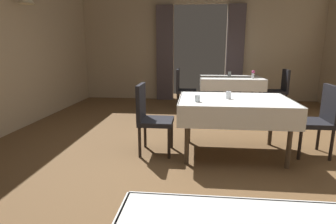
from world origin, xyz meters
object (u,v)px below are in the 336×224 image
(dining_table_mid, at_px, (234,105))
(chair_mid_left, at_px, (150,115))
(dining_table_far, at_px, (231,81))
(glass_mid_b, at_px, (198,99))
(glass_far_b, at_px, (230,74))
(chair_mid_right, at_px, (319,117))
(chair_far_right, at_px, (279,88))
(chair_far_left, at_px, (183,88))
(glass_mid_a, at_px, (228,95))
(flower_vase_far, at_px, (253,74))

(dining_table_mid, relative_size, chair_mid_left, 1.53)
(dining_table_mid, distance_m, dining_table_far, 2.72)
(dining_table_mid, height_order, dining_table_far, same)
(glass_mid_b, height_order, glass_far_b, glass_far_b)
(chair_mid_left, relative_size, chair_mid_right, 1.00)
(chair_mid_right, distance_m, chair_far_right, 2.66)
(chair_mid_left, relative_size, chair_far_right, 1.00)
(chair_far_right, relative_size, chair_far_left, 1.00)
(chair_mid_right, height_order, glass_mid_b, chair_mid_right)
(dining_table_far, relative_size, glass_mid_b, 16.97)
(chair_mid_left, height_order, glass_far_b, chair_mid_left)
(glass_mid_a, xyz_separation_m, flower_vase_far, (0.80, 2.51, 0.05))
(glass_far_b, bearing_deg, chair_mid_left, -114.47)
(glass_mid_a, bearing_deg, glass_mid_b, -148.11)
(flower_vase_far, bearing_deg, chair_mid_left, -125.29)
(chair_far_right, bearing_deg, chair_far_left, -176.72)
(dining_table_far, height_order, glass_mid_a, glass_mid_a)
(dining_table_mid, distance_m, chair_far_left, 2.72)
(chair_mid_left, bearing_deg, chair_far_right, 48.64)
(dining_table_far, xyz_separation_m, glass_far_b, (-0.01, 0.24, 0.14))
(glass_far_b, bearing_deg, chair_mid_right, -74.01)
(dining_table_far, distance_m, chair_mid_left, 3.10)
(dining_table_mid, xyz_separation_m, chair_far_left, (-0.79, 2.60, -0.15))
(dining_table_mid, bearing_deg, chair_far_right, 63.56)
(chair_far_left, bearing_deg, chair_far_right, 3.28)
(dining_table_far, height_order, glass_far_b, glass_far_b)
(glass_mid_b, distance_m, flower_vase_far, 3.01)
(chair_mid_left, height_order, flower_vase_far, chair_mid_left)
(glass_mid_a, height_order, glass_mid_b, glass_mid_a)
(chair_mid_left, relative_size, glass_mid_a, 9.65)
(chair_far_right, xyz_separation_m, glass_mid_a, (-1.43, -2.73, 0.28))
(glass_mid_a, bearing_deg, chair_mid_left, -177.10)
(chair_mid_right, xyz_separation_m, flower_vase_far, (-0.38, 2.43, 0.33))
(dining_table_far, bearing_deg, dining_table_mid, -95.93)
(chair_mid_left, bearing_deg, flower_vase_far, 54.71)
(glass_mid_a, height_order, flower_vase_far, flower_vase_far)
(glass_mid_a, distance_m, glass_far_b, 2.98)
(chair_mid_right, xyz_separation_m, chair_far_right, (0.26, 2.64, 0.00))
(chair_mid_left, xyz_separation_m, chair_mid_right, (2.19, 0.14, 0.00))
(chair_mid_right, bearing_deg, chair_far_left, 126.77)
(chair_mid_right, height_order, chair_far_right, same)
(glass_mid_b, bearing_deg, flower_vase_far, 66.56)
(glass_mid_a, relative_size, glass_far_b, 0.89)
(glass_mid_b, bearing_deg, glass_mid_a, 31.89)
(glass_mid_a, bearing_deg, chair_far_left, 105.17)
(chair_far_right, bearing_deg, dining_table_mid, -116.44)
(chair_mid_left, relative_size, flower_vase_far, 5.33)
(chair_far_left, bearing_deg, glass_mid_a, -74.83)
(chair_mid_left, height_order, chair_far_left, same)
(chair_far_left, xyz_separation_m, glass_mid_a, (0.71, -2.61, 0.28))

